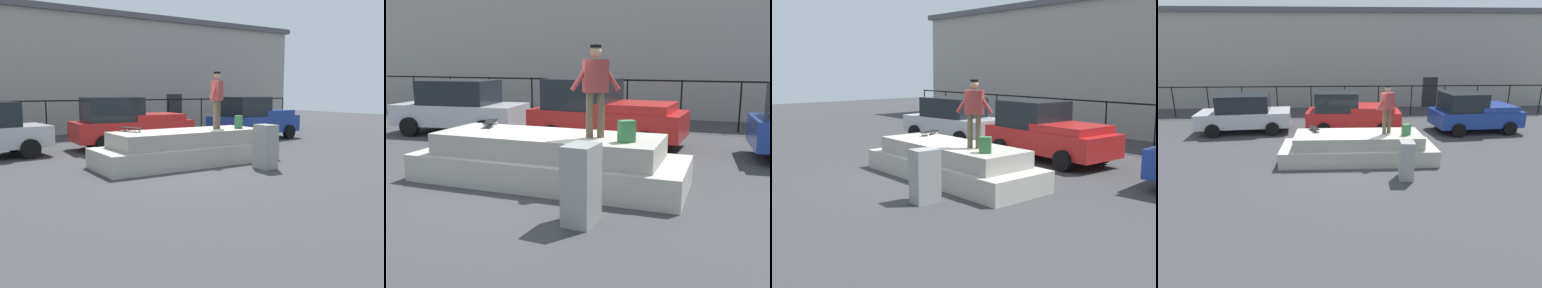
# 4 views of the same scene
# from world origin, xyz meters

# --- Properties ---
(ground_plane) EXTENTS (60.00, 60.00, 0.00)m
(ground_plane) POSITION_xyz_m (0.00, 0.00, 0.00)
(ground_plane) COLOR #38383A
(concrete_ledge) EXTENTS (5.60, 2.00, 1.00)m
(concrete_ledge) POSITION_xyz_m (0.24, 0.12, 0.45)
(concrete_ledge) COLOR #ADA89E
(concrete_ledge) RESTS_ON ground_plane
(skateboarder) EXTENTS (0.88, 0.59, 1.74)m
(skateboarder) POSITION_xyz_m (1.26, 0.06, 2.02)
(skateboarder) COLOR brown
(skateboarder) RESTS_ON concrete_ledge
(skateboard) EXTENTS (0.47, 0.79, 0.12)m
(skateboard) POSITION_xyz_m (-1.39, 0.59, 1.10)
(skateboard) COLOR black
(skateboard) RESTS_ON concrete_ledge
(backpack) EXTENTS (0.34, 0.33, 0.40)m
(backpack) POSITION_xyz_m (1.94, -0.17, 1.20)
(backpack) COLOR #33723F
(backpack) RESTS_ON concrete_ledge
(car_silver_sedan_near) EXTENTS (4.49, 2.49, 1.82)m
(car_silver_sedan_near) POSITION_xyz_m (-4.98, 4.41, 0.91)
(car_silver_sedan_near) COLOR #B7B7BC
(car_silver_sedan_near) RESTS_ON ground_plane
(car_red_pickup_mid) EXTENTS (4.57, 2.25, 1.94)m
(car_red_pickup_mid) POSITION_xyz_m (0.15, 4.24, 0.95)
(car_red_pickup_mid) COLOR #B21E1E
(car_red_pickup_mid) RESTS_ON ground_plane
(car_blue_pickup_far) EXTENTS (4.26, 2.49, 1.91)m
(car_blue_pickup_far) POSITION_xyz_m (6.14, 4.00, 0.95)
(car_blue_pickup_far) COLOR navy
(car_blue_pickup_far) RESTS_ON ground_plane
(utility_box) EXTENTS (0.48, 0.63, 1.24)m
(utility_box) POSITION_xyz_m (1.63, -1.74, 0.62)
(utility_box) COLOR gray
(utility_box) RESTS_ON ground_plane
(fence_row) EXTENTS (24.06, 0.06, 1.79)m
(fence_row) POSITION_xyz_m (-0.00, 7.92, 1.24)
(fence_row) COLOR black
(fence_row) RESTS_ON ground_plane
(warehouse_building) EXTENTS (29.94, 6.90, 6.34)m
(warehouse_building) POSITION_xyz_m (0.00, 13.83, 3.18)
(warehouse_building) COLOR gray
(warehouse_building) RESTS_ON ground_plane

